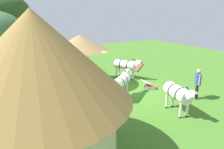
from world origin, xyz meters
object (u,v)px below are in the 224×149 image
Objects in this scene: guest_beside_umbrella at (81,81)px; standing_watcher at (198,81)px; zebra_toward_hut at (126,65)px; patio_chair_near_hut at (87,84)px; patio_dining_table at (81,76)px; striped_lounge_chair at (149,85)px; thatched_hut at (37,85)px; zebra_nearest_camera at (178,93)px; shade_umbrella at (80,42)px; patio_chair_near_lawn at (91,73)px; patio_chair_east_end at (63,77)px; zebra_by_umbrella at (121,82)px.

standing_watcher reaches higher than guest_beside_umbrella.
patio_chair_near_hut is at bearing -9.57° from zebra_toward_hut.
patio_dining_table is 1.59× the size of striped_lounge_chair.
thatched_hut reaches higher than zebra_nearest_camera.
thatched_hut is 1.55× the size of shade_umbrella.
patio_chair_near_hut is at bearing 87.55° from standing_watcher.
patio_dining_table is 7.14m from standing_watcher.
zebra_nearest_camera is at bearing 53.96° from zebra_toward_hut.
patio_chair_near_hut and patio_chair_near_lawn have the same top height.
guest_beside_umbrella is at bearing 108.52° from patio_chair_near_lawn.
patio_chair_east_end is (0.03, 2.06, 0.00)m from patio_chair_near_lawn.
thatched_hut reaches higher than patio_dining_table.
thatched_hut is at bearing 13.10° from zebra_nearest_camera.
thatched_hut is at bearing 108.24° from patio_chair_near_lawn.
patio_chair_near_hut is 2.20m from patio_chair_east_end.
patio_chair_east_end is 0.42× the size of zebra_nearest_camera.
guest_beside_umbrella is 2.31m from zebra_by_umbrella.
standing_watcher reaches higher than patio_chair_near_lawn.
patio_chair_near_hut is 2.33m from zebra_by_umbrella.
shade_umbrella is 2.36× the size of guest_beside_umbrella.
guest_beside_umbrella is (-1.74, 0.77, -1.91)m from shade_umbrella.
standing_watcher reaches higher than patio_chair_near_hut.
patio_dining_table is 1.28m from patio_chair_east_end.
guest_beside_umbrella is at bearing -164.61° from zebra_by_umbrella.
guest_beside_umbrella reaches higher than zebra_toward_hut.
guest_beside_umbrella is at bearing -41.52° from zebra_nearest_camera.
zebra_by_umbrella is (-3.22, -1.01, -1.86)m from shade_umbrella.
striped_lounge_chair is (-2.86, -3.38, -2.61)m from shade_umbrella.
zebra_nearest_camera is at bearing -158.83° from patio_dining_table.
zebra_nearest_camera is (-3.20, 1.03, 0.75)m from striped_lounge_chair.
patio_dining_table is at bearing -29.51° from zebra_toward_hut.
patio_chair_near_lawn is (0.74, -1.04, -0.14)m from patio_dining_table.
zebra_nearest_camera is (-6.06, -2.35, 0.34)m from patio_dining_table.
patio_chair_near_hut is at bearing 113.70° from patio_chair_near_lawn.
shade_umbrella reaches higher than patio_chair_near_hut.
zebra_by_umbrella is 0.87× the size of zebra_toward_hut.
shade_umbrella is 2.14× the size of standing_watcher.
thatched_hut reaches higher than striped_lounge_chair.
zebra_nearest_camera is (-6.06, -2.35, -1.86)m from shade_umbrella.
shade_umbrella is 2.45× the size of patio_dining_table.
patio_dining_table is at bearing -45.00° from shade_umbrella.
patio_dining_table is 1.28m from patio_chair_near_lawn.
shade_umbrella is at bearing 41.27° from guest_beside_umbrella.
striped_lounge_chair is (-1.59, -3.54, -0.27)m from patio_chair_near_hut.
zebra_toward_hut is (5.87, -7.43, -1.66)m from thatched_hut.
thatched_hut is 2.75× the size of zebra_toward_hut.
patio_chair_near_hut is at bearing 172.74° from patio_dining_table.
patio_chair_near_hut is 3.89m from striped_lounge_chair.
patio_chair_east_end is 0.95× the size of striped_lounge_chair.
striped_lounge_chair is (-2.86, -3.38, -0.41)m from patio_dining_table.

